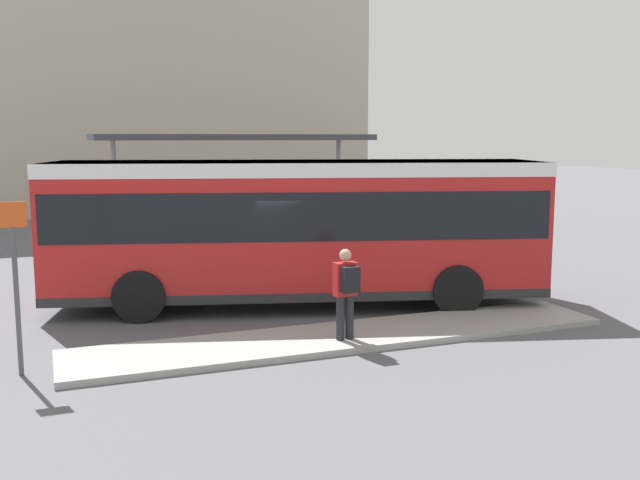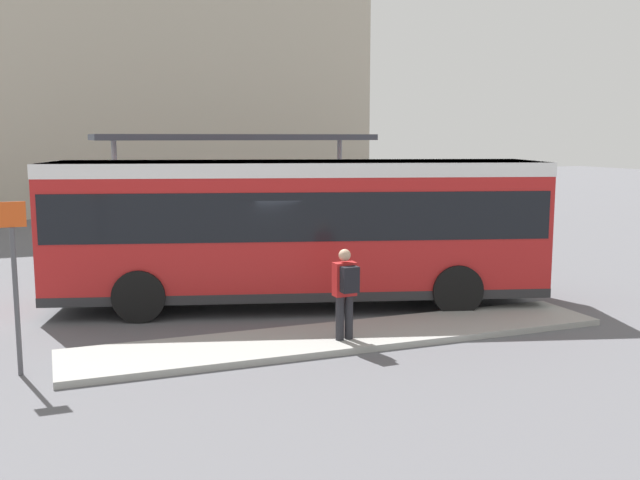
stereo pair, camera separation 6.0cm
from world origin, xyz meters
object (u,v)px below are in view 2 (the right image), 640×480
(bicycle_green, at_px, (452,240))
(platform_sign, at_px, (15,280))
(city_bus, at_px, (298,222))
(bicycle_black, at_px, (437,237))
(bicycle_orange, at_px, (461,241))
(pedestrian_waiting, at_px, (346,288))

(bicycle_green, distance_m, platform_sign, 15.87)
(city_bus, bearing_deg, bicycle_black, 57.04)
(bicycle_green, bearing_deg, bicycle_orange, -12.72)
(pedestrian_waiting, height_order, platform_sign, platform_sign)
(city_bus, distance_m, bicycle_black, 9.81)
(city_bus, bearing_deg, platform_sign, -136.86)
(bicycle_orange, bearing_deg, pedestrian_waiting, 136.52)
(pedestrian_waiting, distance_m, bicycle_green, 11.94)
(city_bus, xyz_separation_m, bicycle_orange, (7.43, 4.99, -1.51))
(city_bus, distance_m, platform_sign, 6.49)
(pedestrian_waiting, height_order, bicycle_green, pedestrian_waiting)
(city_bus, height_order, bicycle_black, city_bus)
(bicycle_green, xyz_separation_m, platform_sign, (-13.26, -8.63, 1.22))
(city_bus, height_order, pedestrian_waiting, city_bus)
(bicycle_orange, distance_m, bicycle_black, 1.37)
(bicycle_orange, height_order, bicycle_green, bicycle_orange)
(bicycle_black, bearing_deg, city_bus, -52.67)
(city_bus, relative_size, bicycle_black, 7.10)
(platform_sign, bearing_deg, city_bus, 27.12)
(bicycle_orange, bearing_deg, platform_sign, 120.22)
(city_bus, bearing_deg, pedestrian_waiting, -78.55)
(bicycle_orange, distance_m, platform_sign, 15.45)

